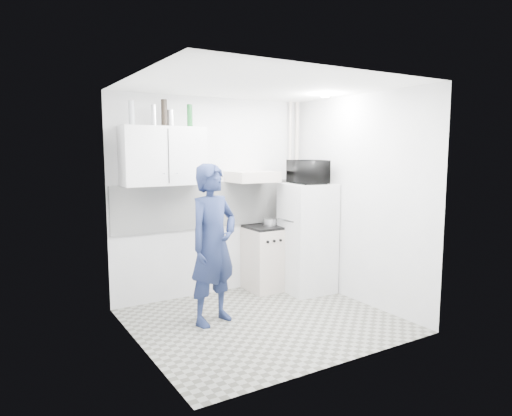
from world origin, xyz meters
TOP-DOWN VIEW (x-y plane):
  - floor at (0.00, 0.00)m, footprint 2.80×2.80m
  - ceiling at (0.00, 0.00)m, footprint 2.80×2.80m
  - wall_back at (0.00, 1.25)m, footprint 2.80×0.00m
  - wall_left at (-1.40, 0.00)m, footprint 0.00×2.60m
  - wall_right at (1.40, 0.00)m, footprint 0.00×2.60m
  - person at (-0.49, 0.26)m, footprint 0.75×0.61m
  - stove at (0.67, 1.00)m, footprint 0.54×0.54m
  - fridge at (1.10, 0.64)m, footprint 0.65×0.65m
  - stove_top at (0.67, 1.00)m, footprint 0.52×0.52m
  - saucepan at (0.72, 0.99)m, footprint 0.17×0.17m
  - microwave at (1.10, 0.64)m, footprint 0.62×0.48m
  - bottle_a at (-1.12, 1.07)m, footprint 0.06×0.06m
  - bottle_c at (-0.85, 1.07)m, footprint 0.06×0.06m
  - bottle_d at (-0.73, 1.07)m, footprint 0.07×0.07m
  - canister_a at (-0.65, 1.07)m, footprint 0.08×0.08m
  - bottle_e at (-0.40, 1.07)m, footprint 0.07×0.07m
  - upper_cabinet at (-0.75, 1.07)m, footprint 1.00×0.35m
  - range_hood at (0.45, 1.00)m, footprint 0.60×0.50m
  - backsplash at (0.00, 1.24)m, footprint 2.74×0.03m
  - pipe_a at (1.30, 1.17)m, footprint 0.05×0.05m
  - pipe_b at (1.18, 1.17)m, footprint 0.04×0.04m
  - ceiling_spot_fixture at (1.00, 0.20)m, footprint 0.10×0.10m

SIDE VIEW (x-z plane):
  - floor at x=0.00m, z-range 0.00..0.00m
  - stove at x=0.67m, z-range 0.00..0.86m
  - fridge at x=1.10m, z-range 0.00..1.48m
  - stove_top at x=0.67m, z-range 0.86..0.89m
  - person at x=-0.49m, z-range 0.00..1.77m
  - saucepan at x=0.72m, z-range 0.89..0.99m
  - backsplash at x=0.00m, z-range 0.90..1.50m
  - wall_left at x=-1.40m, z-range 0.00..2.60m
  - wall_right at x=1.40m, z-range 0.00..2.60m
  - pipe_a at x=1.30m, z-range 0.00..2.60m
  - pipe_b at x=1.18m, z-range 0.00..2.60m
  - wall_back at x=0.00m, z-range -0.10..2.70m
  - range_hood at x=0.45m, z-range 1.50..1.64m
  - microwave at x=1.10m, z-range 1.48..1.79m
  - upper_cabinet at x=-0.75m, z-range 1.50..2.20m
  - canister_a at x=-0.65m, z-range 2.20..2.40m
  - bottle_c at x=-0.85m, z-range 2.20..2.45m
  - bottle_e at x=-0.40m, z-range 2.20..2.47m
  - bottle_a at x=-1.12m, z-range 2.20..2.48m
  - bottle_d at x=-0.73m, z-range 2.20..2.52m
  - ceiling_spot_fixture at x=1.00m, z-range 2.56..2.58m
  - ceiling at x=0.00m, z-range 2.60..2.60m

